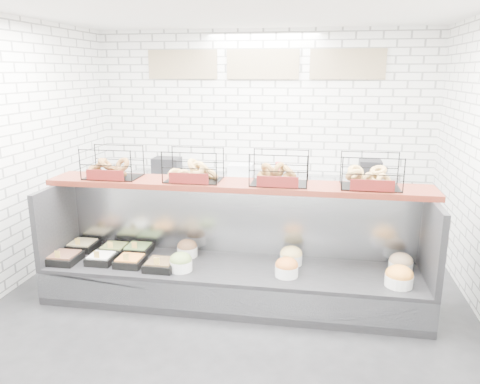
# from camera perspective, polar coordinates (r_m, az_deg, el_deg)

# --- Properties ---
(ground) EXTENTS (5.50, 5.50, 0.00)m
(ground) POSITION_cam_1_polar(r_m,az_deg,el_deg) (4.94, -1.59, -14.60)
(ground) COLOR black
(ground) RESTS_ON ground
(room_shell) EXTENTS (5.02, 5.51, 3.01)m
(room_shell) POSITION_cam_1_polar(r_m,az_deg,el_deg) (4.92, -0.36, 10.50)
(room_shell) COLOR white
(room_shell) RESTS_ON ground
(display_case) EXTENTS (4.00, 0.90, 1.20)m
(display_case) POSITION_cam_1_polar(r_m,az_deg,el_deg) (5.09, -0.99, -9.53)
(display_case) COLOR black
(display_case) RESTS_ON ground
(bagel_shelf) EXTENTS (4.10, 0.50, 0.40)m
(bagel_shelf) POSITION_cam_1_polar(r_m,az_deg,el_deg) (4.93, -0.53, 2.43)
(bagel_shelf) COLOR #4F1911
(bagel_shelf) RESTS_ON display_case
(prep_counter) EXTENTS (4.00, 0.60, 1.20)m
(prep_counter) POSITION_cam_1_polar(r_m,az_deg,el_deg) (6.98, 2.28, -1.57)
(prep_counter) COLOR #93969B
(prep_counter) RESTS_ON ground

